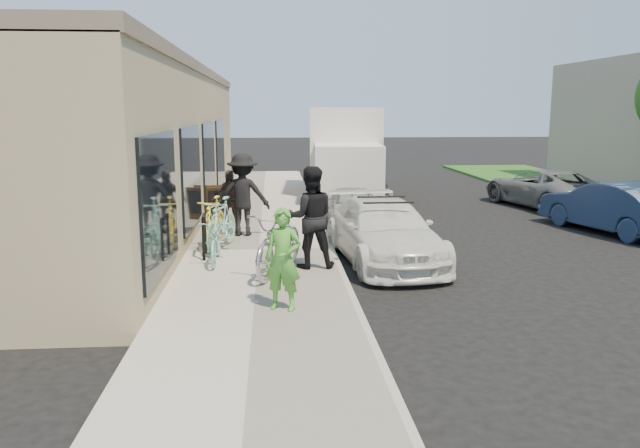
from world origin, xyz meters
name	(u,v)px	position (x,y,z in m)	size (l,w,h in m)	color
ground	(376,295)	(0.00, 0.00, 0.00)	(120.00, 120.00, 0.00)	black
sidewalk	(259,253)	(-2.00, 3.00, 0.07)	(3.00, 34.00, 0.15)	#ABA69A
curb	(332,252)	(-0.45, 3.00, 0.07)	(0.12, 34.00, 0.13)	#9F9891
storefront	(145,143)	(-5.24, 7.99, 2.12)	(3.60, 20.00, 4.22)	tan
bike_rack	(204,232)	(-3.07, 2.38, 0.67)	(0.09, 0.61, 0.86)	black
sandwich_board	(215,202)	(-3.25, 6.79, 0.60)	(0.68, 0.69, 0.89)	#32200D
sedan_white	(384,231)	(0.54, 2.32, 0.63)	(2.18, 4.49, 1.30)	silver
sedan_silver	(355,209)	(0.41, 5.74, 0.56)	(1.31, 3.27, 1.11)	#AAAAB0
moving_truck	(344,158)	(0.85, 11.92, 1.39)	(2.78, 6.50, 3.13)	silver
far_car_blue	(612,207)	(6.81, 4.92, 0.65)	(1.37, 3.94, 1.30)	#172847
far_car_gray	(543,188)	(6.90, 9.14, 0.61)	(2.03, 4.39, 1.22)	#5D6062
tandem_bike	(280,242)	(-1.58, 1.02, 0.72)	(0.75, 2.16, 1.13)	#B5B5B8
woman_rider	(283,259)	(-1.56, -1.07, 0.91)	(0.55, 0.36, 1.51)	#499B33
man_standing	(310,217)	(-1.00, 1.41, 1.10)	(0.92, 0.72, 1.89)	black
cruiser_bike_a	(222,224)	(-2.77, 3.09, 0.69)	(0.51, 1.81, 1.09)	#7EBCB3
cruiser_bike_b	(216,241)	(-2.79, 1.95, 0.57)	(0.56, 1.60, 0.84)	#7EBCB3
cruiser_bike_c	(214,221)	(-2.99, 3.66, 0.66)	(0.48, 1.71, 1.03)	yellow
bystander_a	(243,195)	(-2.38, 4.54, 1.11)	(1.24, 0.71, 1.92)	black
bystander_b	(229,201)	(-2.72, 4.95, 0.90)	(0.88, 0.37, 1.51)	brown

